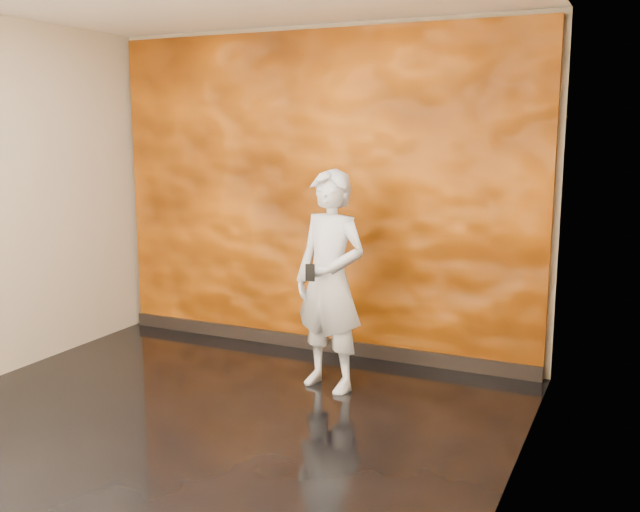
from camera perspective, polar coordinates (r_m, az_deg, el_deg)
The scene contains 5 objects.
room at distance 4.47m, azimuth -10.92°, elevation 2.99°, with size 4.02×4.02×2.81m.
feature_wall at distance 6.16m, azimuth -0.18°, elevation 4.93°, with size 3.90×0.06×2.75m, color orange.
baseboard at distance 6.38m, azimuth -0.33°, elevation -6.98°, with size 3.90×0.04×0.12m, color black.
man at distance 5.29m, azimuth 0.82°, elevation -2.03°, with size 0.60×0.40×1.65m, color #AAB0BC.
phone at distance 5.06m, azimuth -0.80°, elevation -1.34°, with size 0.07×0.01×0.13m, color black.
Camera 1 is at (2.61, -3.59, 1.95)m, focal length 40.00 mm.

